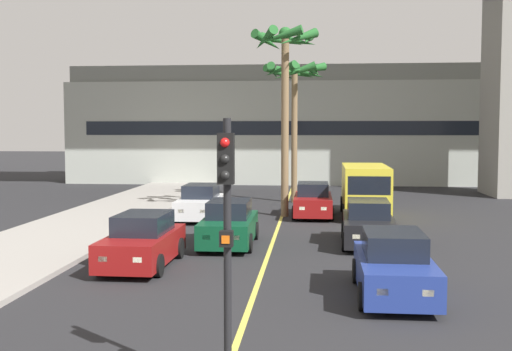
% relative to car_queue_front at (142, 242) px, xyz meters
% --- Properties ---
extents(lane_stripe_center, '(0.14, 56.00, 0.01)m').
position_rel_car_queue_front_xyz_m(lane_stripe_center, '(3.57, 7.67, -0.72)').
color(lane_stripe_center, '#DBCC4C').
rests_on(lane_stripe_center, ground).
extents(pier_building_backdrop, '(33.81, 8.04, 8.70)m').
position_rel_car_queue_front_xyz_m(pier_building_backdrop, '(3.57, 31.03, 3.57)').
color(pier_building_backdrop, '#ADB2A8').
rests_on(pier_building_backdrop, ground).
extents(car_queue_front, '(1.88, 4.12, 1.56)m').
position_rel_car_queue_front_xyz_m(car_queue_front, '(0.00, 0.00, 0.00)').
color(car_queue_front, maroon).
rests_on(car_queue_front, ground).
extents(car_queue_second, '(1.85, 4.11, 1.56)m').
position_rel_car_queue_front_xyz_m(car_queue_second, '(-0.03, 9.75, 0.00)').
color(car_queue_second, white).
rests_on(car_queue_second, ground).
extents(car_queue_third, '(1.84, 4.10, 1.56)m').
position_rel_car_queue_front_xyz_m(car_queue_third, '(5.01, 11.10, 0.00)').
color(car_queue_third, maroon).
rests_on(car_queue_third, ground).
extents(car_queue_fourth, '(1.87, 4.12, 1.56)m').
position_rel_car_queue_front_xyz_m(car_queue_fourth, '(6.95, -2.71, 0.00)').
color(car_queue_fourth, navy).
rests_on(car_queue_fourth, ground).
extents(car_queue_fifth, '(1.87, 4.12, 1.56)m').
position_rel_car_queue_front_xyz_m(car_queue_fifth, '(2.10, 3.55, 0.00)').
color(car_queue_fifth, '#0C4728').
rests_on(car_queue_fifth, ground).
extents(car_queue_sixth, '(1.96, 4.16, 1.56)m').
position_rel_car_queue_front_xyz_m(car_queue_sixth, '(6.93, 4.07, 0.00)').
color(car_queue_sixth, black).
rests_on(car_queue_sixth, ground).
extents(delivery_van, '(2.23, 5.28, 2.36)m').
position_rel_car_queue_front_xyz_m(delivery_van, '(7.41, 11.34, 0.57)').
color(delivery_van, yellow).
rests_on(delivery_van, ground).
extents(traffic_light_median_near, '(0.24, 0.37, 4.20)m').
position_rel_car_queue_front_xyz_m(traffic_light_median_near, '(3.70, -8.62, 1.99)').
color(traffic_light_median_near, black).
rests_on(traffic_light_median_near, ground).
extents(palm_tree_near_median, '(3.55, 3.58, 7.73)m').
position_rel_car_queue_front_xyz_m(palm_tree_near_median, '(3.96, 16.68, 5.85)').
color(palm_tree_near_median, brown).
rests_on(palm_tree_near_median, ground).
extents(palm_tree_mid_median, '(3.16, 3.20, 8.68)m').
position_rel_car_queue_front_xyz_m(palm_tree_mid_median, '(3.71, 10.98, 6.40)').
color(palm_tree_mid_median, brown).
rests_on(palm_tree_mid_median, ground).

